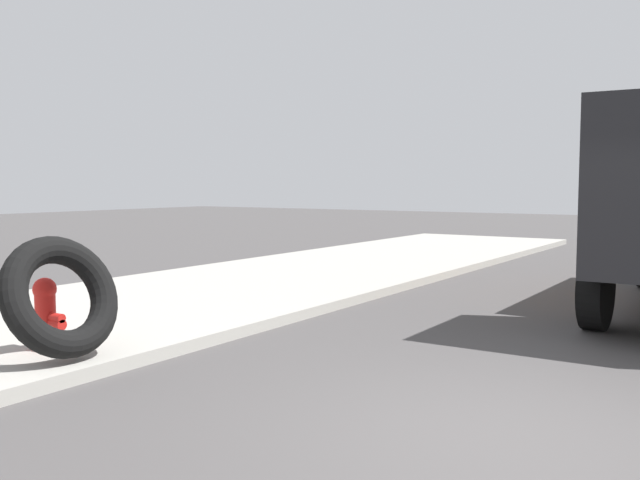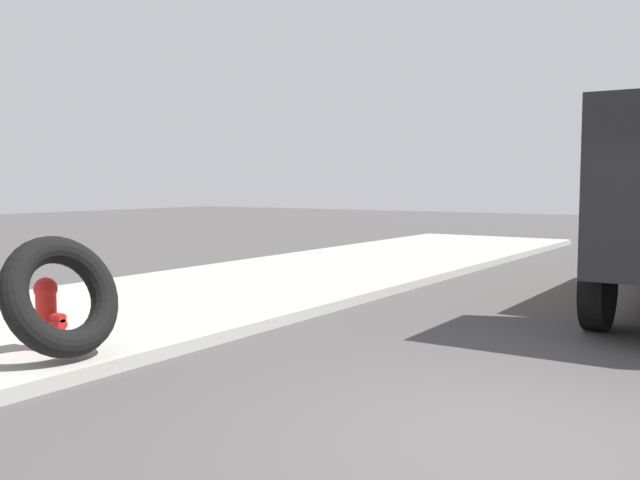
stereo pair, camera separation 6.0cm
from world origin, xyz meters
name	(u,v)px [view 1 (the left image)]	position (x,y,z in m)	size (l,w,h in m)	color
ground_plane	(515,441)	(0.00, 0.00, 0.00)	(80.00, 80.00, 0.00)	#423F3F
sidewalk_curb	(7,332)	(0.00, 6.50, 0.07)	(36.00, 5.00, 0.15)	#99968E
fire_hydrant	(46,312)	(-0.51, 4.97, 0.57)	(0.25, 0.57, 0.79)	red
loose_tire	(61,296)	(-0.68, 4.47, 0.80)	(1.30, 1.30, 0.29)	black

